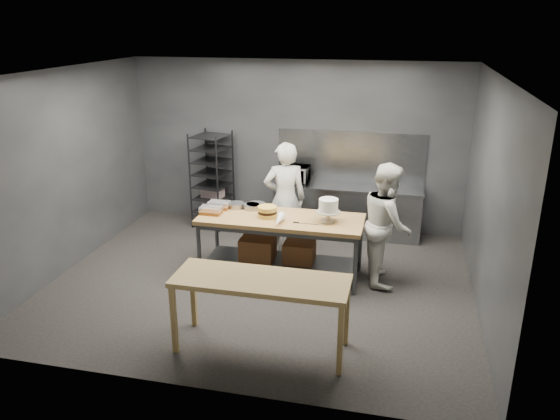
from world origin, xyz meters
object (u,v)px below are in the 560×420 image
chef_right (387,224)px  layer_cake (267,212)px  speed_rack (212,181)px  frosted_cake_stand (328,207)px  microwave (294,174)px  chef_behind (285,199)px  near_counter (261,286)px  work_table (279,239)px

chef_right → layer_cake: chef_right is taller
speed_rack → frosted_cake_stand: size_ratio=5.14×
microwave → chef_behind: bearing=-85.9°
chef_right → frosted_cake_stand: size_ratio=5.21×
chef_behind → chef_right: 1.75m
chef_behind → frosted_cake_stand: 1.19m
speed_rack → microwave: size_ratio=3.23×
near_counter → speed_rack: 4.19m
near_counter → work_table: bearing=97.3°
work_table → speed_rack: speed_rack is taller
chef_behind → microwave: bearing=-105.6°
near_counter → chef_right: size_ratio=1.13×
speed_rack → layer_cake: size_ratio=6.27×
near_counter → frosted_cake_stand: 2.00m
work_table → near_counter: work_table is taller
frosted_cake_stand → layer_cake: bearing=179.8°
frosted_cake_stand → near_counter: bearing=-104.1°
work_table → frosted_cake_stand: frosted_cake_stand is taller
work_table → chef_right: chef_right is taller
work_table → near_counter: 1.99m
microwave → frosted_cake_stand: size_ratio=1.59×
frosted_cake_stand → chef_behind: bearing=134.2°
microwave → layer_cake: microwave is taller
microwave → layer_cake: 1.89m
frosted_cake_stand → layer_cake: size_ratio=1.22×
microwave → work_table: bearing=-85.2°
speed_rack → layer_cake: (1.50, -1.81, 0.14)m
speed_rack → layer_cake: bearing=-50.3°
work_table → chef_right: size_ratio=1.35×
speed_rack → chef_behind: chef_behind is taller
work_table → layer_cake: size_ratio=8.60×
chef_behind → chef_right: bearing=139.0°
chef_right → frosted_cake_stand: chef_right is taller
speed_rack → frosted_cake_stand: bearing=-37.1°
near_counter → frosted_cake_stand: (0.48, 1.92, 0.33)m
work_table → near_counter: (0.25, -1.96, 0.24)m
chef_behind → chef_right: chef_behind is taller
chef_right → microwave: chef_right is taller
work_table → speed_rack: size_ratio=1.37×
speed_rack → chef_right: (3.21, -1.61, 0.03)m
layer_cake → work_table: bearing=13.3°
chef_behind → chef_right: size_ratio=1.05×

